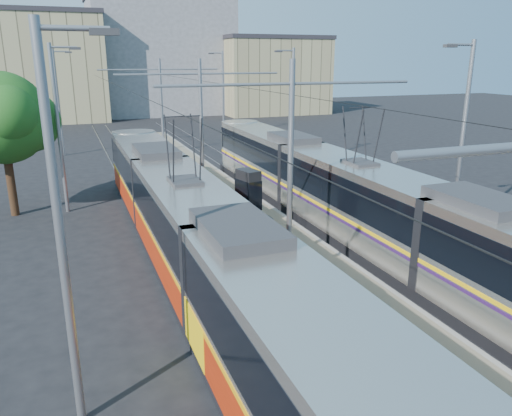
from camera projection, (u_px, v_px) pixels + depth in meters
name	position (u px, v px, depth m)	size (l,w,h in m)	color
ground	(435.00, 395.00, 11.28)	(160.00, 160.00, 0.00)	black
platform	(218.00, 199.00, 26.45)	(4.00, 50.00, 0.30)	gray
tactile_strip_left	(191.00, 199.00, 25.91)	(0.70, 50.00, 0.01)	gray
tactile_strip_right	(244.00, 194.00, 26.90)	(0.70, 50.00, 0.01)	gray
rails	(218.00, 202.00, 26.49)	(8.71, 70.00, 0.03)	gray
tram_left	(187.00, 226.00, 17.31)	(2.43, 27.68, 5.50)	black
tram_right	(358.00, 199.00, 20.22)	(2.43, 31.24, 5.50)	black
catenary	(234.00, 122.00, 22.64)	(9.20, 70.00, 7.00)	gray
street_lamps	(197.00, 115.00, 28.87)	(15.18, 38.22, 8.00)	gray
shelter	(248.00, 196.00, 21.55)	(0.93, 1.24, 2.46)	black
tree	(9.00, 119.00, 23.20)	(4.68, 4.33, 6.80)	#382314
building_left	(33.00, 67.00, 59.72)	(16.32, 12.24, 12.67)	#9A9168
building_centre	(160.00, 56.00, 68.39)	(18.36, 14.28, 15.27)	gray
building_right	(271.00, 75.00, 68.53)	(14.28, 10.20, 10.20)	#9A9168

